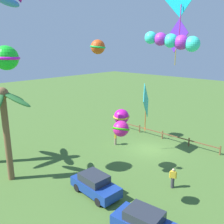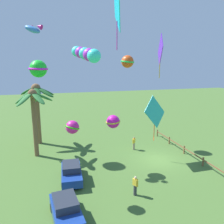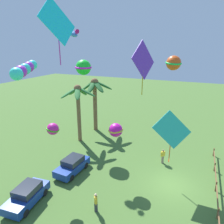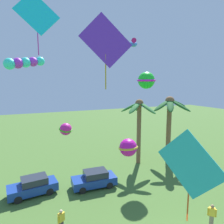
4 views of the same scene
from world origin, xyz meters
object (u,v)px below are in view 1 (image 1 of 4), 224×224
at_px(palm_tree_1, 4,112).
at_px(parked_car_0, 146,224).
at_px(kite_ball_3, 121,117).
at_px(spectator_0, 173,178).
at_px(kite_diamond_8, 177,37).
at_px(kite_ball_0, 98,47).
at_px(kite_tube_4, 174,41).
at_px(kite_fish_1, 9,0).
at_px(kite_diamond_5, 146,101).
at_px(kite_ball_6, 121,129).
at_px(kite_ball_2, 6,58).
at_px(spectator_1, 115,138).
at_px(parked_car_1, 95,184).

relative_size(palm_tree_1, parked_car_0, 1.85).
xyz_separation_m(parked_car_0, kite_ball_3, (6.24, -5.04, 4.04)).
xyz_separation_m(spectator_0, kite_diamond_8, (1.92, -2.67, 10.35)).
height_order(kite_ball_0, kite_tube_4, kite_tube_4).
distance_m(kite_fish_1, kite_diamond_8, 12.30).
relative_size(palm_tree_1, kite_diamond_5, 1.54).
distance_m(spectator_0, kite_fish_1, 17.03).
height_order(kite_fish_1, kite_diamond_8, kite_fish_1).
distance_m(kite_ball_3, kite_ball_6, 5.52).
bearing_deg(kite_ball_6, kite_fish_1, 18.59).
height_order(spectator_0, kite_ball_6, kite_ball_6).
bearing_deg(kite_fish_1, spectator_0, -141.54).
relative_size(kite_tube_4, kite_diamond_5, 0.55).
bearing_deg(kite_tube_4, kite_diamond_8, -61.98).
bearing_deg(kite_ball_0, kite_diamond_5, -169.40).
bearing_deg(kite_fish_1, kite_diamond_8, -125.79).
height_order(kite_ball_2, kite_diamond_5, kite_ball_2).
bearing_deg(kite_diamond_8, kite_ball_0, -3.95).
distance_m(parked_car_0, kite_ball_3, 8.98).
bearing_deg(kite_diamond_5, kite_tube_4, 131.67).
bearing_deg(kite_diamond_5, kite_fish_1, 74.49).
bearing_deg(spectator_1, kite_ball_2, 81.00).
xyz_separation_m(spectator_1, kite_diamond_5, (-3.15, -1.00, 4.36)).
bearing_deg(kite_ball_3, kite_diamond_8, -133.64).
xyz_separation_m(kite_ball_0, kite_ball_6, (-10.15, 7.88, -4.82)).
bearing_deg(kite_ball_3, spectator_0, -175.24).
distance_m(kite_ball_0, kite_ball_6, 13.72).
xyz_separation_m(spectator_0, kite_ball_6, (1.30, 4.55, 4.75)).
xyz_separation_m(kite_ball_0, kite_tube_4, (-13.02, 7.22, 0.31)).
bearing_deg(kite_fish_1, parked_car_0, -170.74).
bearing_deg(spectator_0, palm_tree_1, 37.15).
xyz_separation_m(palm_tree_1, parked_car_1, (-6.55, -3.20, -4.86)).
height_order(parked_car_1, kite_fish_1, kite_fish_1).
height_order(kite_ball_0, kite_diamond_5, kite_ball_0).
height_order(parked_car_0, kite_ball_2, kite_ball_2).
height_order(spectator_1, kite_tube_4, kite_tube_4).
xyz_separation_m(spectator_0, kite_tube_4, (-1.57, 3.89, 9.87)).
bearing_deg(kite_ball_0, kite_diamond_8, 176.05).
xyz_separation_m(parked_car_0, spectator_0, (1.40, -5.45, 0.06)).
height_order(palm_tree_1, kite_ball_6, palm_tree_1).
bearing_deg(kite_ball_2, kite_diamond_5, -112.84).
bearing_deg(spectator_0, parked_car_1, 50.97).
relative_size(parked_car_0, kite_ball_0, 1.72).
relative_size(kite_ball_0, kite_fish_1, 1.19).
height_order(parked_car_1, kite_ball_0, kite_ball_0).
xyz_separation_m(kite_ball_0, kite_ball_2, (-0.86, 10.33, -0.78)).
height_order(parked_car_1, kite_ball_3, kite_ball_3).
relative_size(spectator_1, kite_ball_0, 0.68).
bearing_deg(spectator_0, kite_ball_3, 4.76).
bearing_deg(kite_ball_0, kite_fish_1, 103.19).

